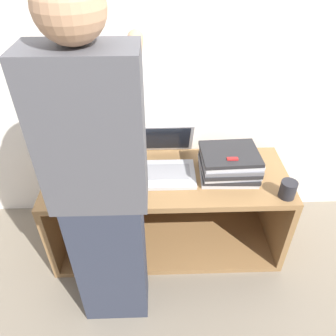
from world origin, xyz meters
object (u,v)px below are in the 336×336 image
object	(u,v)px
laptop_open	(167,162)
laptop_stack_left	(106,167)
laptop_stack_right	(229,164)
person	(101,192)
mug	(288,189)

from	to	relation	value
laptop_open	laptop_stack_left	xyz separation A→B (m)	(-0.35, -0.06, 0.02)
laptop_stack_left	laptop_stack_right	bearing A→B (deg)	-0.19
laptop_open	laptop_stack_right	xyz separation A→B (m)	(0.36, -0.06, 0.03)
person	laptop_open	bearing A→B (deg)	59.24
laptop_stack_right	person	xyz separation A→B (m)	(-0.66, -0.44, 0.19)
person	laptop_stack_right	bearing A→B (deg)	33.85
mug	laptop_open	bearing A→B (deg)	157.69
laptop_stack_left	laptop_stack_right	world-z (taller)	laptop_stack_right
laptop_stack_left	laptop_open	bearing A→B (deg)	9.83
laptop_stack_left	mug	xyz separation A→B (m)	(0.99, -0.20, -0.02)
laptop_stack_right	person	distance (m)	0.81
laptop_open	laptop_stack_left	world-z (taller)	laptop_open
laptop_stack_right	mug	xyz separation A→B (m)	(0.28, -0.20, -0.03)
laptop_stack_right	person	world-z (taller)	person
person	mug	bearing A→B (deg)	14.36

